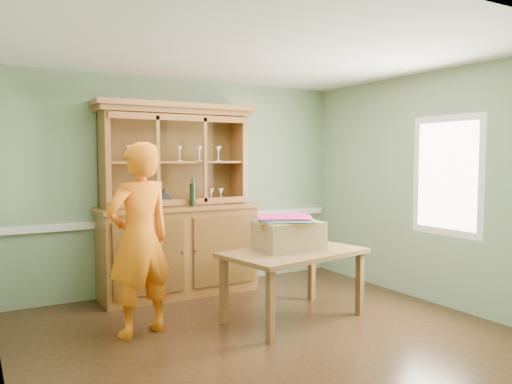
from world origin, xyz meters
TOP-DOWN VIEW (x-y plane):
  - floor at (0.00, 0.00)m, footprint 4.50×4.50m
  - ceiling at (0.00, 0.00)m, footprint 4.50×4.50m
  - wall_back at (0.00, 2.00)m, footprint 4.50×0.00m
  - wall_right at (2.25, 0.00)m, footprint 0.00×4.00m
  - wall_front at (0.00, -2.00)m, footprint 4.50×0.00m
  - chair_rail at (0.00, 1.98)m, footprint 4.41×0.05m
  - window_panel at (2.23, -0.30)m, footprint 0.03×0.96m
  - china_hutch at (-0.19, 1.73)m, footprint 2.01×0.66m
  - dining_table at (0.51, 0.21)m, footprint 1.58×1.11m
  - cardboard_box at (0.48, 0.29)m, footprint 0.68×0.56m
  - kite_stack at (0.48, 0.32)m, footprint 0.73×0.73m
  - person at (-1.04, 0.56)m, footprint 0.76×0.59m

SIDE VIEW (x-z plane):
  - floor at x=0.00m, z-range 0.00..0.00m
  - dining_table at x=0.51m, z-range 0.28..1.01m
  - china_hutch at x=-0.19m, z-range -0.35..2.01m
  - cardboard_box at x=0.48m, z-range 0.73..1.03m
  - chair_rail at x=0.00m, z-range 0.86..0.94m
  - person at x=-1.04m, z-range 0.00..1.85m
  - kite_stack at x=0.48m, z-range 1.03..1.08m
  - wall_back at x=0.00m, z-range -0.90..3.60m
  - wall_right at x=2.25m, z-range -0.65..3.35m
  - wall_front at x=0.00m, z-range -0.90..3.60m
  - window_panel at x=2.23m, z-range 0.82..2.18m
  - ceiling at x=0.00m, z-range 2.70..2.70m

